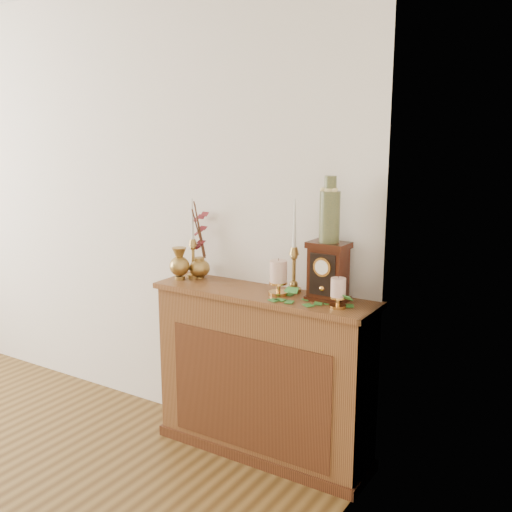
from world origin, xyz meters
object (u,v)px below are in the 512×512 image
Objects in this scene: ceramic_vase at (330,213)px; bud_vase at (179,264)px; ginger_jar at (201,242)px; mantel_clock at (328,272)px; candlestick_left at (193,252)px; candlestick_center at (294,262)px.

bud_vase is at bearing -175.71° from ceramic_vase.
mantel_clock is (0.83, -0.06, -0.06)m from ginger_jar.
ginger_jar is 0.84m from mantel_clock.
mantel_clock is 0.92× the size of ceramic_vase.
bud_vase is 0.62× the size of mantel_clock.
mantel_clock is at bearing -1.04° from candlestick_left.
mantel_clock is at bearing -92.62° from ceramic_vase.
candlestick_left is at bearing 179.14° from ceramic_vase.
ceramic_vase is at bearing 4.29° from bud_vase.
mantel_clock is (0.22, -0.05, -0.02)m from candlestick_center.
candlestick_left is 0.11m from bud_vase.
ginger_jar is at bearing 62.97° from bud_vase.
candlestick_left reaches higher than mantel_clock.
candlestick_center reaches higher than bud_vase.
candlestick_left is 0.91m from ceramic_vase.
candlestick_left is 0.64m from candlestick_center.
candlestick_left is at bearing 65.82° from bud_vase.
candlestick_center is 0.69m from bud_vase.
bud_vase is 0.96m from ceramic_vase.
bud_vase is at bearing -173.27° from mantel_clock.
ceramic_vase reaches higher than candlestick_left.
ginger_jar is at bearing 176.23° from ceramic_vase.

